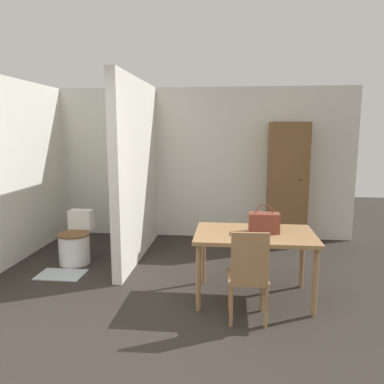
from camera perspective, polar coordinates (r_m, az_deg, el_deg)
name	(u,v)px	position (r m, az deg, el deg)	size (l,w,h in m)	color
ground_plane	(133,374)	(3.15, -8.94, -25.76)	(16.00, 16.00, 0.00)	#2D2823
wall_back	(190,163)	(6.36, -0.34, 4.37)	(5.42, 0.12, 2.50)	silver
partition_wall	(137,170)	(5.34, -8.32, 3.32)	(0.12, 2.17, 2.50)	silver
dining_table	(255,239)	(4.06, 9.52, -7.14)	(1.26, 0.81, 0.73)	#997047
wooden_chair	(248,274)	(3.61, 8.60, -12.22)	(0.39, 0.39, 0.91)	#997047
toilet	(76,243)	(5.44, -17.30, -7.39)	(0.44, 0.58, 0.69)	white
handbag	(264,222)	(4.06, 10.91, -4.56)	(0.32, 0.17, 0.30)	brown
wooden_cabinet	(287,184)	(6.12, 14.30, 1.21)	(0.60, 0.45, 1.93)	brown
bath_mat	(61,275)	(5.11, -19.32, -11.79)	(0.57, 0.39, 0.01)	#B2BCC6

